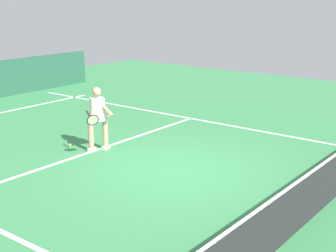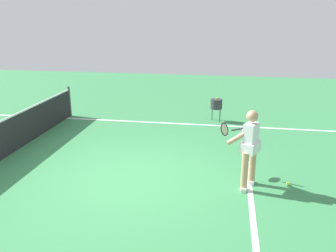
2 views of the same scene
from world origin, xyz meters
name	(u,v)px [view 1 (image 1 of 2)]	position (x,y,z in m)	size (l,w,h in m)	color
ground_plane	(176,171)	(0.00, 0.00, 0.00)	(26.35, 26.35, 0.00)	#38844C
service_line_marking	(97,150)	(0.00, -2.41, 0.00)	(7.90, 0.10, 0.01)	white
sideline_left_marking	(262,131)	(-3.95, 0.00, 0.00)	(0.10, 18.27, 0.01)	white
sideline_right_marking	(22,241)	(3.95, 0.00, 0.00)	(0.10, 18.27, 0.01)	white
court_net	(323,185)	(0.00, 3.20, 0.46)	(8.58, 0.08, 0.98)	#4C4C51
tennis_player	(98,117)	(0.01, -2.34, 0.85)	(1.04, 0.83, 1.55)	tan
tennis_ball_mid	(109,116)	(-2.52, -4.48, 0.03)	(0.07, 0.07, 0.07)	#D1E533
tennis_ball_far	(70,145)	(0.20, -3.16, 0.03)	(0.07, 0.07, 0.07)	#D1E533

